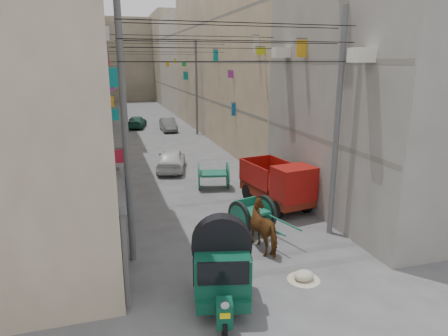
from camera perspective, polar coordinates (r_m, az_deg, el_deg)
name	(u,v)px	position (r m, az deg, el deg)	size (l,w,h in m)	color
building_row_left	(56,59)	(40.42, -22.88, 14.18)	(8.00, 62.00, 14.00)	#C1AD92
building_row_right	(225,59)	(42.03, 0.12, 15.29)	(8.00, 62.00, 14.00)	gray
end_cap_building	(126,60)	(72.23, -13.86, 14.76)	(22.00, 10.00, 13.00)	tan
shutters_left	(115,179)	(17.14, -15.26, -1.54)	(0.18, 14.40, 2.88)	#525358
signboards	(166,103)	(28.21, -8.27, 9.15)	(8.22, 40.52, 5.67)	#1A9338
ac_units	(320,27)	(15.88, 13.55, 19.01)	(0.70, 6.55, 3.35)	silver
utility_poles	(178,101)	(23.58, -6.56, 9.49)	(7.40, 22.20, 8.00)	#57585A
overhead_cables	(186,50)	(20.93, -5.47, 16.43)	(7.40, 22.52, 1.12)	black
auto_rickshaw	(222,266)	(10.58, -0.35, -13.77)	(1.95, 2.79, 1.90)	black
tonga_cart	(253,215)	(15.05, 4.09, -6.65)	(1.86, 3.04, 1.29)	black
mini_truck	(282,187)	(17.31, 8.22, -2.69)	(2.24, 3.94, 2.09)	black
second_cart	(213,175)	(20.00, -1.53, -0.98)	(1.76, 1.63, 1.34)	#145B44
feed_sack	(304,275)	(12.31, 11.32, -14.82)	(0.60, 0.48, 0.30)	#BFB79E
horse	(266,227)	(13.70, 6.03, -8.37)	(0.86, 1.89, 1.60)	brown
distant_car_white	(171,159)	(23.65, -7.54, 1.25)	(1.55, 3.85, 1.31)	silver
distant_car_grey	(168,125)	(37.40, -7.98, 6.17)	(1.25, 3.58, 1.18)	#525654
distant_car_green	(137,122)	(39.77, -12.35, 6.43)	(1.55, 3.81, 1.11)	#1D5446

